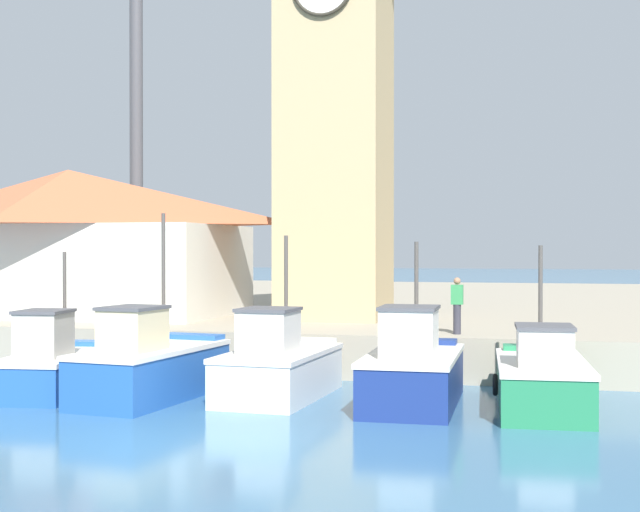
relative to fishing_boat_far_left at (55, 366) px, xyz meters
The scene contains 12 objects.
ground_plane 7.66m from the fishing_boat_far_left, 39.57° to the right, with size 300.00×300.00×0.00m, color #386689.
quay_wharf 24.76m from the fishing_boat_far_left, 76.26° to the left, with size 120.00×40.00×1.29m, color #9E937F.
fishing_boat_far_left is the anchor object (origin of this frame).
fishing_boat_left_outer 2.74m from the fishing_boat_far_left, ahead, with size 2.51×4.97×4.63m.
fishing_boat_left_inner 5.79m from the fishing_boat_far_left, ahead, with size 2.33×4.48×4.06m.
fishing_boat_mid_left 9.17m from the fishing_boat_far_left, ahead, with size 2.27×4.77×3.90m.
fishing_boat_center 12.14m from the fishing_boat_far_left, ahead, with size 2.34×4.88×3.81m.
clock_tower 14.23m from the fishing_boat_far_left, 62.58° to the left, with size 4.03×4.03×17.73m.
warehouse_left 11.49m from the fishing_boat_far_left, 118.43° to the left, with size 12.78×7.15×5.41m.
port_crane_near 22.28m from the fishing_boat_far_left, 110.17° to the left, with size 3.88×10.33×22.20m.
port_crane_far 21.39m from the fishing_boat_far_left, 109.77° to the left, with size 4.56×10.24×21.92m.
dock_worker_near_tower 11.10m from the fishing_boat_far_left, 27.70° to the left, with size 0.34×0.22×1.62m.
Camera 1 is at (6.36, -15.53, 3.74)m, focal length 50.00 mm.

